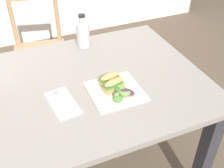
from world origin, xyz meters
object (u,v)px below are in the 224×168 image
Objects in this scene: sandwich_half_front at (114,84)px; fork_on_napkin at (61,100)px; dining_table at (94,101)px; chair_wooden_far at (40,50)px; sandwich_half_back at (110,78)px; plate_lunch at (115,91)px; bottle_cold_brew at (83,35)px.

fork_on_napkin is (-0.25, 0.02, -0.03)m from sandwich_half_front.
chair_wooden_far reaches higher than dining_table.
sandwich_half_front is at bearing -91.22° from sandwich_half_back.
dining_table is at bearing 135.51° from sandwich_half_back.
sandwich_half_front is 0.25m from fork_on_napkin.
bottle_cold_brew is (0.00, 0.48, 0.06)m from plate_lunch.
bottle_cold_brew is at bearing -70.35° from chair_wooden_far.
sandwich_half_front and sandwich_half_back have the same top height.
plate_lunch is 2.19× the size of sandwich_half_back.
fork_on_napkin is at bearing -93.22° from chair_wooden_far.
chair_wooden_far is 1.09m from sandwich_half_front.
sandwich_half_front is at bearing -60.87° from dining_table.
sandwich_half_back is at bearing 88.78° from sandwich_half_front.
dining_table is 4.54× the size of plate_lunch.
plate_lunch is 0.07m from sandwich_half_back.
plate_lunch is at bearing -79.22° from chair_wooden_far.
sandwich_half_back is 0.42m from bottle_cold_brew.
sandwich_half_front is at bearing -5.36° from fork_on_napkin.
sandwich_half_back is at bearing -44.49° from dining_table.
plate_lunch is 0.49m from bottle_cold_brew.
fork_on_napkin is (-0.06, -1.00, 0.30)m from chair_wooden_far.
fork_on_napkin is at bearing 174.64° from sandwich_half_front.
dining_table is 5.66× the size of bottle_cold_brew.
plate_lunch is 1.25× the size of bottle_cold_brew.
bottle_cold_brew is (0.00, 0.47, 0.03)m from sandwich_half_front.
chair_wooden_far is 4.45× the size of bottle_cold_brew.
sandwich_half_front is (0.06, -0.11, 0.17)m from dining_table.
sandwich_half_front reaches higher than dining_table.
plate_lunch is at bearing -90.14° from bottle_cold_brew.
chair_wooden_far reaches higher than plate_lunch.
bottle_cold_brew is at bearing 89.86° from plate_lunch.
dining_table is 1.27× the size of chair_wooden_far.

